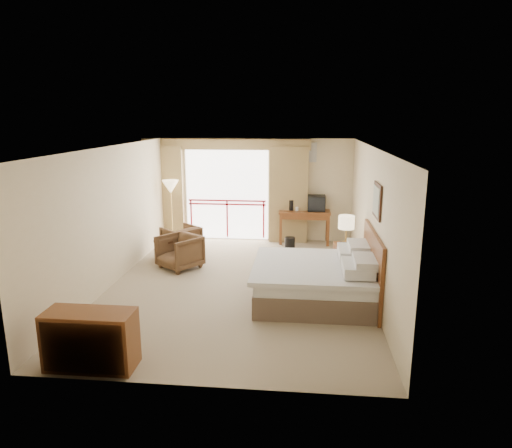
# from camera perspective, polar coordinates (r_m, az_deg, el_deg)

# --- Properties ---
(floor) EXTENTS (7.00, 7.00, 0.00)m
(floor) POSITION_cam_1_polar(r_m,az_deg,el_deg) (9.11, -2.10, -7.61)
(floor) COLOR gray
(floor) RESTS_ON ground
(ceiling) EXTENTS (7.00, 7.00, 0.00)m
(ceiling) POSITION_cam_1_polar(r_m,az_deg,el_deg) (8.53, -2.25, 9.58)
(ceiling) COLOR white
(ceiling) RESTS_ON wall_back
(wall_back) EXTENTS (5.00, 0.00, 5.00)m
(wall_back) POSITION_cam_1_polar(r_m,az_deg,el_deg) (12.14, 0.10, 4.30)
(wall_back) COLOR beige
(wall_back) RESTS_ON ground
(wall_front) EXTENTS (5.00, 0.00, 5.00)m
(wall_front) POSITION_cam_1_polar(r_m,az_deg,el_deg) (5.42, -7.29, -7.42)
(wall_front) COLOR beige
(wall_front) RESTS_ON ground
(wall_left) EXTENTS (0.00, 7.00, 7.00)m
(wall_left) POSITION_cam_1_polar(r_m,az_deg,el_deg) (9.39, -17.46, 1.00)
(wall_left) COLOR beige
(wall_left) RESTS_ON ground
(wall_right) EXTENTS (0.00, 7.00, 7.00)m
(wall_right) POSITION_cam_1_polar(r_m,az_deg,el_deg) (8.74, 14.28, 0.31)
(wall_right) COLOR beige
(wall_right) RESTS_ON ground
(balcony_door) EXTENTS (2.40, 0.00, 2.40)m
(balcony_door) POSITION_cam_1_polar(r_m,az_deg,el_deg) (12.25, -3.65, 3.65)
(balcony_door) COLOR white
(balcony_door) RESTS_ON wall_back
(balcony_railing) EXTENTS (2.09, 0.03, 1.02)m
(balcony_railing) POSITION_cam_1_polar(r_m,az_deg,el_deg) (12.30, -3.64, 1.85)
(balcony_railing) COLOR #A50E18
(balcony_railing) RESTS_ON wall_back
(curtain_left) EXTENTS (1.00, 0.26, 2.50)m
(curtain_left) POSITION_cam_1_polar(r_m,az_deg,el_deg) (12.49, -11.26, 3.84)
(curtain_left) COLOR olive
(curtain_left) RESTS_ON wall_back
(curtain_right) EXTENTS (1.00, 0.26, 2.50)m
(curtain_right) POSITION_cam_1_polar(r_m,az_deg,el_deg) (11.95, 4.09, 3.64)
(curtain_right) COLOR olive
(curtain_right) RESTS_ON wall_back
(valance) EXTENTS (4.40, 0.22, 0.28)m
(valance) POSITION_cam_1_polar(r_m,az_deg,el_deg) (11.99, -3.82, 9.93)
(valance) COLOR olive
(valance) RESTS_ON wall_back
(hvac_vent) EXTENTS (0.50, 0.04, 0.50)m
(hvac_vent) POSITION_cam_1_polar(r_m,az_deg,el_deg) (11.93, 6.38, 8.90)
(hvac_vent) COLOR silver
(hvac_vent) RESTS_ON wall_back
(bed) EXTENTS (2.13, 2.06, 0.97)m
(bed) POSITION_cam_1_polar(r_m,az_deg,el_deg) (8.35, 7.61, -6.98)
(bed) COLOR brown
(bed) RESTS_ON floor
(headboard) EXTENTS (0.06, 2.10, 1.30)m
(headboard) POSITION_cam_1_polar(r_m,az_deg,el_deg) (8.35, 14.32, -5.29)
(headboard) COLOR #5F2D13
(headboard) RESTS_ON wall_right
(framed_art) EXTENTS (0.04, 0.72, 0.60)m
(framed_art) POSITION_cam_1_polar(r_m,az_deg,el_deg) (8.06, 14.89, 2.82)
(framed_art) COLOR black
(framed_art) RESTS_ON wall_right
(nightstand) EXTENTS (0.48, 0.56, 0.63)m
(nightstand) POSITION_cam_1_polar(r_m,az_deg,el_deg) (9.84, 11.06, -4.31)
(nightstand) COLOR #5F2D13
(nightstand) RESTS_ON floor
(table_lamp) EXTENTS (0.33, 0.33, 0.59)m
(table_lamp) POSITION_cam_1_polar(r_m,az_deg,el_deg) (9.69, 11.23, 0.15)
(table_lamp) COLOR tan
(table_lamp) RESTS_ON nightstand
(phone) EXTENTS (0.21, 0.18, 0.08)m
(phone) POSITION_cam_1_polar(r_m,az_deg,el_deg) (9.59, 10.93, -2.55)
(phone) COLOR black
(phone) RESTS_ON nightstand
(desk) EXTENTS (1.32, 0.64, 0.86)m
(desk) POSITION_cam_1_polar(r_m,az_deg,el_deg) (12.02, 6.08, 0.85)
(desk) COLOR #5F2D13
(desk) RESTS_ON floor
(tv) EXTENTS (0.45, 0.36, 0.41)m
(tv) POSITION_cam_1_polar(r_m,az_deg,el_deg) (11.89, 7.57, 2.59)
(tv) COLOR black
(tv) RESTS_ON desk
(coffee_maker) EXTENTS (0.14, 0.14, 0.28)m
(coffee_maker) POSITION_cam_1_polar(r_m,az_deg,el_deg) (11.90, 4.43, 2.35)
(coffee_maker) COLOR black
(coffee_maker) RESTS_ON desk
(cup) EXTENTS (0.08, 0.08, 0.11)m
(cup) POSITION_cam_1_polar(r_m,az_deg,el_deg) (11.87, 5.14, 1.89)
(cup) COLOR white
(cup) RESTS_ON desk
(wastebasket) EXTENTS (0.27, 0.27, 0.32)m
(wastebasket) POSITION_cam_1_polar(r_m,az_deg,el_deg) (11.42, 4.25, -2.44)
(wastebasket) COLOR black
(wastebasket) RESTS_ON floor
(armchair_far) EXTENTS (1.07, 1.06, 0.70)m
(armchair_far) POSITION_cam_1_polar(r_m,az_deg,el_deg) (11.20, -9.27, -3.75)
(armchair_far) COLOR #462F1D
(armchair_far) RESTS_ON floor
(armchair_near) EXTENTS (1.12, 1.13, 0.74)m
(armchair_near) POSITION_cam_1_polar(r_m,az_deg,el_deg) (10.22, -9.45, -5.44)
(armchair_near) COLOR #462F1D
(armchair_near) RESTS_ON floor
(side_table) EXTENTS (0.49, 0.49, 0.53)m
(side_table) POSITION_cam_1_polar(r_m,az_deg,el_deg) (10.56, -11.35, -2.83)
(side_table) COLOR black
(side_table) RESTS_ON floor
(book) EXTENTS (0.22, 0.24, 0.02)m
(book) POSITION_cam_1_polar(r_m,az_deg,el_deg) (10.51, -11.39, -1.93)
(book) COLOR white
(book) RESTS_ON side_table
(floor_lamp) EXTENTS (0.42, 0.42, 1.66)m
(floor_lamp) POSITION_cam_1_polar(r_m,az_deg,el_deg) (11.95, -10.63, 4.30)
(floor_lamp) COLOR tan
(floor_lamp) RESTS_ON floor
(dresser) EXTENTS (1.18, 0.50, 0.78)m
(dresser) POSITION_cam_1_polar(r_m,az_deg,el_deg) (6.56, -19.98, -13.43)
(dresser) COLOR #5F2D13
(dresser) RESTS_ON floor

